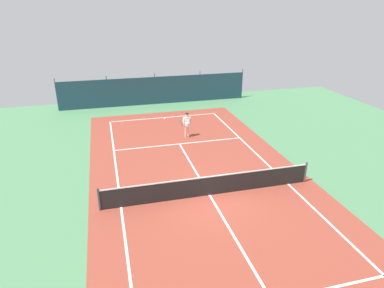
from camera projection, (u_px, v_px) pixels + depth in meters
ground_plane at (209, 195)px, 16.16m from camera, size 36.00×36.00×0.00m
court_surface at (209, 195)px, 16.16m from camera, size 11.02×26.60×0.01m
tennis_net at (210, 186)px, 15.96m from camera, size 10.12×0.10×1.10m
back_fence at (155, 95)px, 30.50m from camera, size 16.30×0.98×2.70m
tennis_player at (187, 123)px, 22.68m from camera, size 0.82×0.67×1.64m
tennis_ball_near_player at (113, 121)px, 25.96m from camera, size 0.07×0.07×0.07m
tennis_ball_midcourt at (122, 123)px, 25.43m from camera, size 0.07×0.07×0.07m
tennis_ball_by_sideline at (182, 125)px, 25.14m from camera, size 0.07×0.07×0.07m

